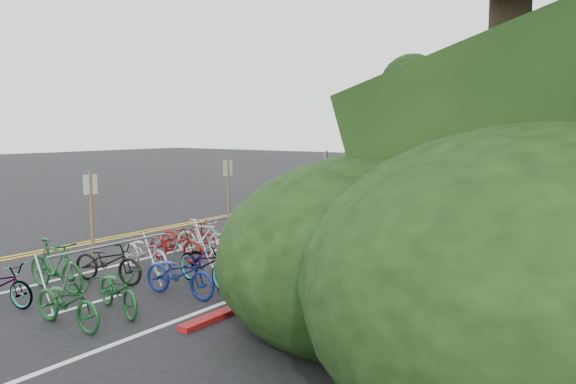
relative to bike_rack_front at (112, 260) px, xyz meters
name	(u,v)px	position (x,y,z in m)	size (l,w,h in m)	color
ground	(81,262)	(-3.41, 1.61, -0.84)	(120.00, 120.00, 0.00)	black
road_markings	(315,215)	(-2.77, 11.71, -0.84)	(7.47, 80.00, 0.01)	gold
red_curb	(458,219)	(2.29, 13.61, -0.79)	(0.25, 28.00, 0.10)	maroon
bike_rack_front	(112,260)	(0.00, 0.00, 0.00)	(1.14, 2.71, 1.17)	#9C9EA2
bike_racks_rest	(402,190)	(-0.41, 14.61, 0.01)	(1.14, 23.00, 1.17)	#9C9EA2
signpost_near	(91,210)	(-3.28, 1.89, 0.50)	(0.08, 0.40, 2.33)	brown
signposts_rest	(362,172)	(-2.81, 15.61, 0.59)	(0.08, 18.40, 2.50)	brown
bike_front	(188,236)	(-2.02, 4.04, -0.39)	(1.70, 0.59, 0.89)	maroon
bike_valet	(195,250)	(-0.50, 2.77, -0.36)	(3.31, 11.35, 1.10)	slate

